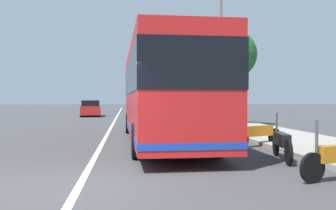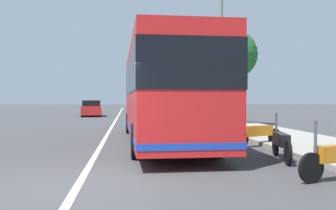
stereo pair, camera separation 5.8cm
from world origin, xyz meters
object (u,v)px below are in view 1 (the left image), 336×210
Objects in this scene: coach_bus at (162,90)px; car_side_street at (135,105)px; car_ahead_same_lane at (137,106)px; car_far_distant at (91,109)px; utility_pole at (220,62)px; roadside_tree_mid_block at (233,55)px; motorcycle_by_tree at (259,133)px; roadside_tree_far_block at (190,69)px; motorcycle_mid_row at (282,143)px; car_behind_bus at (140,106)px.

car_side_street is at bearing -1.16° from coach_bus.
car_far_distant is at bearing 161.06° from car_ahead_same_lane.
roadside_tree_mid_block is at bearing -171.03° from utility_pole.
utility_pole is (-12.12, -9.81, 3.46)m from car_far_distant.
roadside_tree_mid_block reaches higher than motorcycle_by_tree.
roadside_tree_far_block reaches higher than motorcycle_by_tree.
roadside_tree_mid_block reaches higher than car_side_street.
car_side_street is (44.18, 0.10, -1.32)m from coach_bus.
car_side_street is at bearing 14.96° from motorcycle_mid_row.
utility_pole reaches higher than car_far_distant.
motorcycle_mid_row is 0.49× the size of car_behind_bus.
utility_pole is at bearing 3.46° from motorcycle_mid_row.
utility_pole is at bearing 179.20° from roadside_tree_far_block.
roadside_tree_far_block reaches higher than coach_bus.
car_behind_bus is at bearing 11.32° from roadside_tree_mid_block.
motorcycle_mid_row is at bearing 11.45° from car_far_distant.
car_behind_bus reaches higher than motorcycle_mid_row.
car_ahead_same_lane is at bearing 18.92° from roadside_tree_far_block.
motorcycle_mid_row is 28.06m from car_far_distant.
roadside_tree_far_block reaches higher than car_behind_bus.
car_side_street is at bearing 163.20° from car_far_distant.
car_behind_bus is 0.54× the size of utility_pole.
car_side_street is at bearing 4.68° from car_behind_bus.
car_ahead_same_lane is (15.81, -4.94, 0.01)m from car_far_distant.
car_ahead_same_lane is at bearing -177.55° from car_side_street.
utility_pole is at bearing -171.68° from car_ahead_same_lane.
car_ahead_same_lane reaches higher than motorcycle_mid_row.
coach_bus is 2.67× the size of car_far_distant.
car_far_distant is 15.97m from utility_pole.
coach_bus is at bearing 147.78° from roadside_tree_mid_block.
coach_bus reaches higher than car_ahead_same_lane.
car_side_street is at bearing 8.51° from roadside_tree_mid_block.
coach_bus is 1.81× the size of roadside_tree_far_block.
car_side_street is (11.23, 0.44, -0.02)m from car_behind_bus.
coach_bus is 1.47× the size of utility_pole.
roadside_tree_mid_block is 15.07m from roadside_tree_far_block.
roadside_tree_far_block is at bearing -162.65° from car_ahead_same_lane.
car_far_distant is 17.67m from roadside_tree_mid_block.
roadside_tree_mid_block is (10.04, -1.98, 3.98)m from motorcycle_by_tree.
car_ahead_same_lane is 6.02m from car_side_street.
roadside_tree_mid_block is at bearing 31.30° from car_far_distant.
motorcycle_mid_row is at bearing 175.36° from roadside_tree_far_block.
motorcycle_by_tree is 0.48× the size of car_ahead_same_lane.
utility_pole reaches higher than car_behind_bus.
car_ahead_same_lane reaches higher than car_far_distant.
car_far_distant is 10.84m from roadside_tree_far_block.
coach_bus reaches higher than motorcycle_mid_row.
motorcycle_mid_row is 42.87m from car_ahead_same_lane.
roadside_tree_mid_block reaches higher than car_far_distant.
car_ahead_same_lane is at bearing -112.15° from motorcycle_by_tree.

